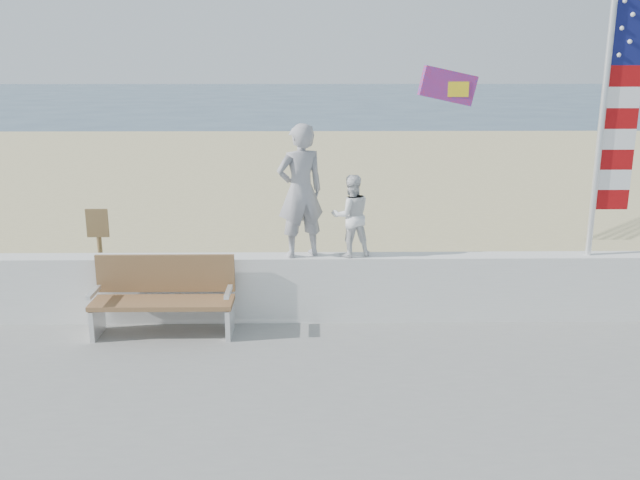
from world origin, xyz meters
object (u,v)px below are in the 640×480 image
Objects in this scene: adult at (300,191)px; bench at (164,295)px; child at (351,216)px; flag at (613,111)px.

adult is 0.98× the size of bench.
child reaches higher than bench.
flag is at bearing 167.08° from child.
bench is at bearing -175.49° from flag.
child is 2.65m from bench.
adult is at bearing 180.00° from flag.
bench is at bearing -2.32° from child.
flag is (3.33, -0.00, 1.37)m from child.
adult is 0.75m from child.
child is at bearing 10.59° from bench.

